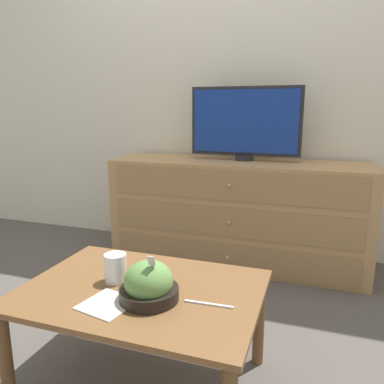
# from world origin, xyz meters

# --- Properties ---
(ground_plane) EXTENTS (12.00, 12.00, 0.00)m
(ground_plane) POSITION_xyz_m (0.00, 0.00, 0.00)
(ground_plane) COLOR #56514C
(wall_back) EXTENTS (12.00, 0.05, 2.60)m
(wall_back) POSITION_xyz_m (0.00, 0.03, 1.30)
(wall_back) COLOR silver
(wall_back) RESTS_ON ground_plane
(dresser) EXTENTS (1.62, 0.49, 0.67)m
(dresser) POSITION_xyz_m (0.11, -0.27, 0.34)
(dresser) COLOR tan
(dresser) RESTS_ON ground_plane
(tv) EXTENTS (0.70, 0.12, 0.46)m
(tv) POSITION_xyz_m (0.14, -0.21, 0.91)
(tv) COLOR #232328
(tv) RESTS_ON dresser
(coffee_table) EXTENTS (0.82, 0.58, 0.39)m
(coffee_table) POSITION_xyz_m (0.04, -1.50, 0.33)
(coffee_table) COLOR brown
(coffee_table) RESTS_ON ground_plane
(takeout_bowl) EXTENTS (0.19, 0.19, 0.17)m
(takeout_bowl) POSITION_xyz_m (0.10, -1.57, 0.44)
(takeout_bowl) COLOR black
(takeout_bowl) RESTS_ON coffee_table
(drink_cup) EXTENTS (0.08, 0.08, 0.10)m
(drink_cup) POSITION_xyz_m (-0.07, -1.49, 0.43)
(drink_cup) COLOR beige
(drink_cup) RESTS_ON coffee_table
(napkin) EXTENTS (0.18, 0.18, 0.00)m
(napkin) POSITION_xyz_m (-0.01, -1.64, 0.39)
(napkin) COLOR silver
(napkin) RESTS_ON coffee_table
(knife) EXTENTS (0.16, 0.02, 0.01)m
(knife) POSITION_xyz_m (0.29, -1.54, 0.39)
(knife) COLOR silver
(knife) RESTS_ON coffee_table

